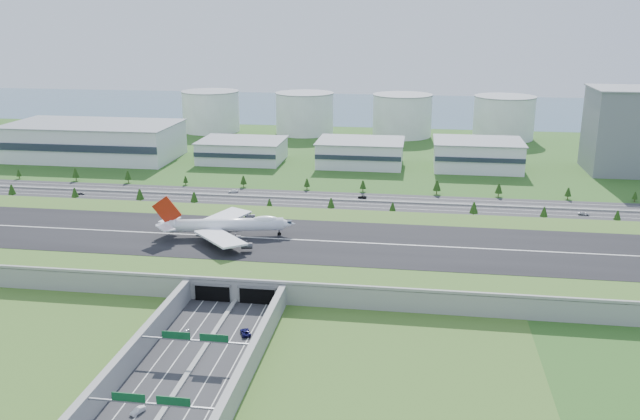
# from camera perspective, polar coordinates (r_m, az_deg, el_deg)

# --- Properties ---
(ground) EXTENTS (1200.00, 1200.00, 0.00)m
(ground) POSITION_cam_1_polar(r_m,az_deg,el_deg) (300.04, -4.63, -3.87)
(ground) COLOR #294916
(ground) RESTS_ON ground
(airfield_deck) EXTENTS (520.00, 100.00, 9.20)m
(airfield_deck) POSITION_cam_1_polar(r_m,az_deg,el_deg) (298.56, -4.66, -3.13)
(airfield_deck) COLOR gray
(airfield_deck) RESTS_ON ground
(underpass_road) EXTENTS (38.80, 120.40, 8.00)m
(underpass_road) POSITION_cam_1_polar(r_m,az_deg,el_deg) (211.49, -10.80, -12.20)
(underpass_road) COLOR #28282B
(underpass_road) RESTS_ON ground
(sign_gantry_near) EXTENTS (38.70, 0.70, 9.80)m
(sign_gantry_near) POSITION_cam_1_polar(r_m,az_deg,el_deg) (213.50, -10.47, -10.83)
(sign_gantry_near) COLOR gray
(sign_gantry_near) RESTS_ON ground
(sign_gantry_far) EXTENTS (38.70, 0.70, 9.80)m
(sign_gantry_far) POSITION_cam_1_polar(r_m,az_deg,el_deg) (185.16, -14.02, -15.63)
(sign_gantry_far) COLOR gray
(sign_gantry_far) RESTS_ON ground
(north_expressway) EXTENTS (560.00, 36.00, 0.12)m
(north_expressway) POSITION_cam_1_polar(r_m,az_deg,el_deg) (388.70, -1.52, 0.94)
(north_expressway) COLOR #28282B
(north_expressway) RESTS_ON ground
(tree_row) EXTENTS (505.21, 48.67, 8.43)m
(tree_row) POSITION_cam_1_polar(r_m,az_deg,el_deg) (387.24, -2.02, 1.59)
(tree_row) COLOR #3D2819
(tree_row) RESTS_ON ground
(hangar_west) EXTENTS (120.00, 60.00, 25.00)m
(hangar_west) POSITION_cam_1_polar(r_m,az_deg,el_deg) (523.61, -18.49, 5.53)
(hangar_west) COLOR silver
(hangar_west) RESTS_ON ground
(hangar_mid_a) EXTENTS (58.00, 42.00, 15.00)m
(hangar_mid_a) POSITION_cam_1_polar(r_m,az_deg,el_deg) (490.03, -6.56, 4.98)
(hangar_mid_a) COLOR silver
(hangar_mid_a) RESTS_ON ground
(hangar_mid_b) EXTENTS (58.00, 42.00, 17.00)m
(hangar_mid_b) POSITION_cam_1_polar(r_m,az_deg,el_deg) (475.31, 3.43, 4.82)
(hangar_mid_b) COLOR silver
(hangar_mid_b) RESTS_ON ground
(hangar_mid_c) EXTENTS (58.00, 42.00, 19.00)m
(hangar_mid_c) POSITION_cam_1_polar(r_m,az_deg,el_deg) (475.12, 13.12, 4.54)
(hangar_mid_c) COLOR silver
(hangar_mid_c) RESTS_ON ground
(office_tower) EXTENTS (46.00, 46.00, 55.00)m
(office_tower) POSITION_cam_1_polar(r_m,az_deg,el_deg) (493.93, 24.31, 6.08)
(office_tower) COLOR slate
(office_tower) RESTS_ON ground
(fuel_tank_a) EXTENTS (50.00, 50.00, 35.00)m
(fuel_tank_a) POSITION_cam_1_polar(r_m,az_deg,el_deg) (618.59, -9.17, 8.19)
(fuel_tank_a) COLOR silver
(fuel_tank_a) RESTS_ON ground
(fuel_tank_b) EXTENTS (50.00, 50.00, 35.00)m
(fuel_tank_b) POSITION_cam_1_polar(r_m,az_deg,el_deg) (598.70, -1.30, 8.12)
(fuel_tank_b) COLOR silver
(fuel_tank_b) RESTS_ON ground
(fuel_tank_c) EXTENTS (50.00, 50.00, 35.00)m
(fuel_tank_c) POSITION_cam_1_polar(r_m,az_deg,el_deg) (590.48, 6.93, 7.89)
(fuel_tank_c) COLOR silver
(fuel_tank_c) RESTS_ON ground
(fuel_tank_d) EXTENTS (50.00, 50.00, 35.00)m
(fuel_tank_d) POSITION_cam_1_polar(r_m,az_deg,el_deg) (594.43, 15.22, 7.50)
(fuel_tank_d) COLOR silver
(fuel_tank_d) RESTS_ON ground
(bay_water) EXTENTS (1200.00, 260.00, 0.06)m
(bay_water) POSITION_cam_1_polar(r_m,az_deg,el_deg) (763.83, 3.49, 8.57)
(bay_water) COLOR #3C5E72
(bay_water) RESTS_ON ground
(boeing_747) EXTENTS (61.38, 57.43, 19.21)m
(boeing_747) POSITION_cam_1_polar(r_m,az_deg,el_deg) (300.21, -7.93, -1.24)
(boeing_747) COLOR white
(boeing_747) RESTS_ON airfield_deck
(car_0) EXTENTS (2.10, 4.28, 1.41)m
(car_0) POSITION_cam_1_polar(r_m,az_deg,el_deg) (233.92, -11.26, -10.02)
(car_0) COLOR silver
(car_0) RESTS_ON ground
(car_1) EXTENTS (3.37, 4.82, 1.51)m
(car_1) POSITION_cam_1_polar(r_m,az_deg,el_deg) (195.20, -15.09, -16.00)
(car_1) COLOR silver
(car_1) RESTS_ON ground
(car_2) EXTENTS (5.16, 6.78, 1.71)m
(car_2) POSITION_cam_1_polar(r_m,az_deg,el_deg) (230.31, -6.30, -10.18)
(car_2) COLOR #0E0E47
(car_2) RESTS_ON ground
(car_4) EXTENTS (4.07, 1.91, 1.35)m
(car_4) POSITION_cam_1_polar(r_m,az_deg,el_deg) (421.61, -19.46, 1.32)
(car_4) COLOR #535358
(car_4) RESTS_ON ground
(car_5) EXTENTS (5.19, 2.59, 1.64)m
(car_5) POSITION_cam_1_polar(r_m,az_deg,el_deg) (389.98, 3.59, 1.10)
(car_5) COLOR black
(car_5) RESTS_ON ground
(car_6) EXTENTS (5.90, 2.99, 1.60)m
(car_6) POSITION_cam_1_polar(r_m,az_deg,el_deg) (383.71, 21.31, -0.28)
(car_6) COLOR silver
(car_6) RESTS_ON ground
(car_7) EXTENTS (6.28, 3.65, 1.71)m
(car_7) POSITION_cam_1_polar(r_m,az_deg,el_deg) (405.06, -7.34, 1.58)
(car_7) COLOR white
(car_7) RESTS_ON ground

